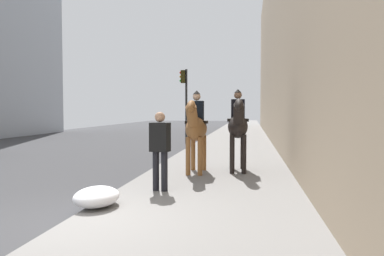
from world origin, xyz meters
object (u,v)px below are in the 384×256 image
mounted_horse_near (196,127)px  pedestrian_greeting (160,146)px  traffic_light_near_curb (185,94)px  mounted_horse_far (238,125)px

mounted_horse_near → pedestrian_greeting: bearing=-10.2°
pedestrian_greeting → traffic_light_near_curb: size_ratio=0.42×
mounted_horse_far → traffic_light_near_curb: traffic_light_near_curb is taller
mounted_horse_near → mounted_horse_far: 1.21m
mounted_horse_near → mounted_horse_far: size_ratio=0.98×
mounted_horse_near → traffic_light_near_curb: 10.62m
mounted_horse_far → traffic_light_near_curb: bearing=-165.3°
pedestrian_greeting → traffic_light_near_curb: bearing=18.7°
pedestrian_greeting → traffic_light_near_curb: traffic_light_near_curb is taller
mounted_horse_near → pedestrian_greeting: (-2.41, 0.44, -0.29)m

